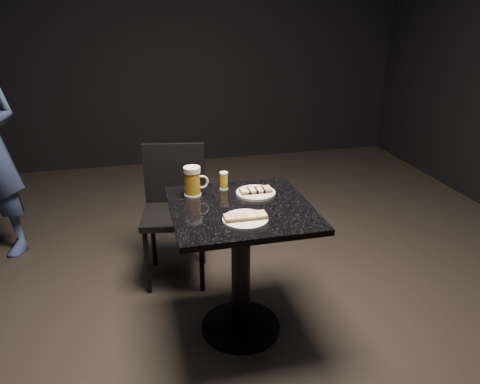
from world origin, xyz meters
The scene contains 9 objects.
floor centered at (0.00, 0.00, 0.00)m, with size 6.00×6.00×0.00m, color black.
plate_large centered at (-0.02, -0.17, 0.76)m, with size 0.21×0.21×0.01m, color white.
plate_small centered at (0.11, 0.13, 0.76)m, with size 0.21×0.21×0.01m, color silver.
table centered at (0.00, 0.00, 0.51)m, with size 0.70×0.70×0.75m.
beer_mug centered at (-0.21, 0.20, 0.83)m, with size 0.13×0.09×0.16m.
beer_tumbler centered at (-0.04, 0.25, 0.80)m, with size 0.05×0.05×0.10m.
chair centered at (-0.27, 0.68, 0.50)m, with size 0.46×0.46×0.87m.
canapes_on_plate_large centered at (-0.02, -0.17, 0.77)m, with size 0.20×0.07×0.02m.
canapes_on_plate_small centered at (0.11, 0.13, 0.77)m, with size 0.17×0.07×0.02m.
Camera 1 is at (-0.51, -2.07, 1.71)m, focal length 35.00 mm.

